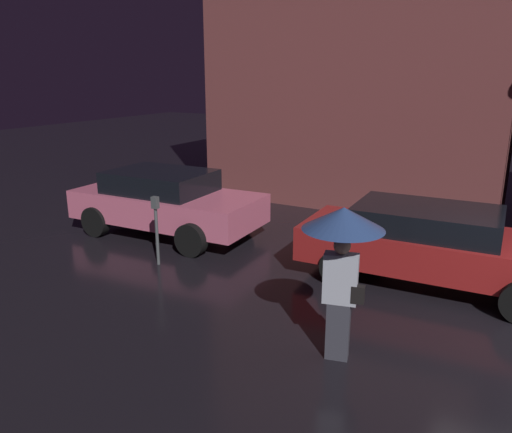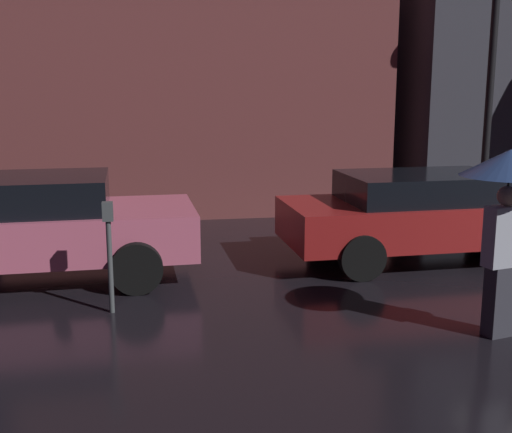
{
  "view_description": "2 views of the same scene",
  "coord_description": "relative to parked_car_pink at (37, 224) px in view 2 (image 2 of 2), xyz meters",
  "views": [
    {
      "loc": [
        -0.39,
        -6.92,
        3.48
      ],
      "look_at": [
        -4.3,
        0.11,
        1.15
      ],
      "focal_mm": 35.0,
      "sensor_mm": 36.0,
      "label": 1
    },
    {
      "loc": [
        -5.8,
        -7.44,
        2.59
      ],
      "look_at": [
        -4.55,
        -0.03,
        1.07
      ],
      "focal_mm": 45.0,
      "sensor_mm": 36.0,
      "label": 2
    }
  ],
  "objects": [
    {
      "name": "parked_car_pink",
      "position": [
        0.0,
        0.0,
        0.0
      ],
      "size": [
        4.23,
        2.05,
        1.41
      ],
      "rotation": [
        0.0,
        0.0,
        0.03
      ],
      "color": "#DB6684",
      "rests_on": "ground"
    },
    {
      "name": "parked_car_red",
      "position": [
        5.69,
        0.03,
        -0.04
      ],
      "size": [
        4.53,
        1.94,
        1.32
      ],
      "rotation": [
        0.0,
        0.0,
        0.03
      ],
      "color": "maroon",
      "rests_on": "ground"
    },
    {
      "name": "parking_meter",
      "position": [
        1.05,
        -1.58,
        0.05
      ],
      "size": [
        0.12,
        0.1,
        1.31
      ],
      "color": "#4C5154",
      "rests_on": "ground"
    },
    {
      "name": "street_lamp_near",
      "position": [
        7.81,
        2.33,
        2.46
      ],
      "size": [
        0.39,
        0.39,
        4.84
      ],
      "color": "black",
      "rests_on": "ground"
    },
    {
      "name": "pedestrian_with_umbrella",
      "position": [
        5.11,
        -2.97,
        0.8
      ],
      "size": [
        0.99,
        0.99,
        1.97
      ],
      "rotation": [
        0.0,
        0.0,
        3.37
      ],
      "color": "#383842",
      "rests_on": "ground"
    },
    {
      "name": "building_facade_left",
      "position": [
        2.57,
        5.06,
        3.53
      ],
      "size": [
        7.8,
        3.0,
        8.58
      ],
      "color": "brown",
      "rests_on": "ground"
    }
  ]
}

